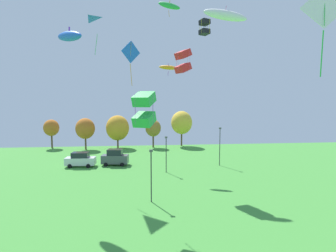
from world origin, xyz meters
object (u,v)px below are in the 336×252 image
object	(u,v)px
light_post_0	(220,144)
treeline_tree_3	(153,128)
kite_flying_1	(324,11)
kite_flying_6	(183,61)
treeline_tree_2	(118,128)
kite_flying_2	(204,27)
kite_flying_5	(69,36)
kite_flying_4	(103,25)
light_post_1	(151,172)
kite_flying_3	(169,6)
kite_flying_8	(144,109)
parked_car_leftmost	(80,160)
treeline_tree_1	(85,129)
light_post_2	(166,152)
treeline_tree_4	(182,123)
kite_flying_7	(168,68)
treeline_tree_0	(51,128)
kite_flying_9	(131,54)
parked_car_second_from_left	(115,157)
kite_flying_0	(225,15)

from	to	relation	value
light_post_0	treeline_tree_3	xyz separation A→B (m)	(-10.01, 17.57, 0.87)
kite_flying_1	treeline_tree_3	xyz separation A→B (m)	(-5.33, 47.46, -9.86)
kite_flying_6	treeline_tree_2	distance (m)	29.35
kite_flying_2	treeline_tree_3	xyz separation A→B (m)	(-3.31, 34.24, -12.72)
kite_flying_6	kite_flying_5	bearing A→B (deg)	-161.32
kite_flying_4	light_post_1	world-z (taller)	kite_flying_4
kite_flying_3	treeline_tree_2	bearing A→B (deg)	113.57
kite_flying_5	kite_flying_8	world-z (taller)	kite_flying_5
parked_car_leftmost	light_post_0	world-z (taller)	light_post_0
light_post_0	treeline_tree_1	distance (m)	29.63
treeline_tree_1	light_post_2	bearing A→B (deg)	-51.63
light_post_1	treeline_tree_4	bearing A→B (deg)	76.25
kite_flying_3	treeline_tree_1	size ratio (longest dim) A/B	0.50
kite_flying_7	treeline_tree_0	world-z (taller)	kite_flying_7
kite_flying_1	kite_flying_5	distance (m)	24.05
kite_flying_4	kite_flying_9	world-z (taller)	kite_flying_4
kite_flying_6	kite_flying_8	distance (m)	13.53
kite_flying_3	parked_car_second_from_left	distance (m)	24.30
parked_car_leftmost	treeline_tree_1	xyz separation A→B (m)	(-2.35, 15.10, 3.39)
kite_flying_6	parked_car_second_from_left	size ratio (longest dim) A/B	0.71
kite_flying_8	light_post_2	size ratio (longest dim) A/B	0.58
kite_flying_0	kite_flying_2	size ratio (longest dim) A/B	3.67
light_post_0	treeline_tree_4	bearing A→B (deg)	100.00
parked_car_second_from_left	light_post_1	world-z (taller)	light_post_1
kite_flying_1	kite_flying_0	bearing A→B (deg)	85.90
treeline_tree_3	treeline_tree_0	bearing A→B (deg)	176.09
kite_flying_5	kite_flying_4	bearing A→B (deg)	70.14
kite_flying_4	treeline_tree_2	world-z (taller)	kite_flying_4
treeline_tree_0	light_post_2	bearing A→B (deg)	-43.57
light_post_0	kite_flying_3	bearing A→B (deg)	-157.93
light_post_0	light_post_1	distance (m)	18.41
kite_flying_7	treeline_tree_0	xyz separation A→B (m)	(-23.96, 20.30, -10.90)
light_post_0	light_post_2	bearing A→B (deg)	-160.17
kite_flying_2	kite_flying_6	bearing A→B (deg)	92.97
parked_car_second_from_left	treeline_tree_2	distance (m)	16.30
kite_flying_3	kite_flying_4	bearing A→B (deg)	-172.47
parked_car_second_from_left	treeline_tree_3	distance (m)	17.42
parked_car_leftmost	treeline_tree_2	world-z (taller)	treeline_tree_2
kite_flying_8	parked_car_second_from_left	distance (m)	22.46
kite_flying_3	light_post_0	xyz separation A→B (m)	(8.59, 3.48, -19.98)
kite_flying_0	parked_car_second_from_left	world-z (taller)	kite_flying_0
kite_flying_6	light_post_0	bearing A→B (deg)	45.16
kite_flying_2	light_post_1	xyz separation A→B (m)	(-4.83, 2.32, -13.95)
kite_flying_3	treeline_tree_2	world-z (taller)	kite_flying_3
treeline_tree_0	treeline_tree_2	bearing A→B (deg)	-5.09
parked_car_second_from_left	kite_flying_1	bearing A→B (deg)	-62.09
parked_car_leftmost	treeline_tree_0	xyz separation A→B (m)	(-10.21, 17.72, 3.35)
kite_flying_4	kite_flying_6	world-z (taller)	kite_flying_4
kite_flying_7	kite_flying_5	bearing A→B (deg)	-137.86
light_post_0	parked_car_leftmost	bearing A→B (deg)	176.44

